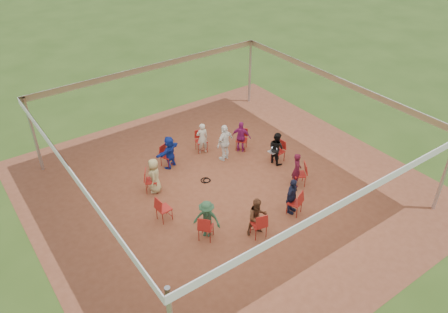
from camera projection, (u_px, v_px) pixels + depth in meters
ground at (226, 188)px, 15.67m from camera, size 80.00×80.00×0.00m
dirt_patch at (226, 187)px, 15.67m from camera, size 13.00×13.00×0.00m
tent at (226, 130)px, 14.36m from camera, size 10.33×10.33×3.00m
chair_0 at (278, 151)px, 16.83m from camera, size 0.47×0.45×0.90m
chair_1 at (242, 140)px, 17.55m from camera, size 0.61×0.61×0.90m
chair_2 at (201, 141)px, 17.45m from camera, size 0.51×0.53×0.90m
chair_3 at (167, 156)px, 16.58m from camera, size 0.56×0.57×0.90m
chair_4 at (151, 181)px, 15.26m from camera, size 0.59×0.59×0.90m
chair_5 at (164, 209)px, 14.01m from camera, size 0.47×0.45×0.90m
chair_6 at (206, 227)px, 13.29m from camera, size 0.61×0.61×0.90m
chair_7 at (259, 224)px, 13.39m from camera, size 0.51×0.53×0.90m
chair_8 at (295, 203)px, 14.26m from camera, size 0.56×0.57×0.90m
chair_9 at (300, 174)px, 15.58m from camera, size 0.59×0.59×0.90m
person_seated_0 at (276, 148)px, 16.65m from camera, size 0.42×0.67×1.31m
person_seated_1 at (241, 137)px, 17.33m from camera, size 0.80×0.84×1.31m
person_seated_2 at (202, 138)px, 17.24m from camera, size 0.54×0.42×1.31m
person_seated_3 at (170, 152)px, 16.41m from camera, size 1.30×0.89×1.31m
person_seated_4 at (154, 176)px, 15.15m from camera, size 0.64×0.74×1.31m
person_seated_5 at (207, 219)px, 13.27m from camera, size 0.87×0.92×1.31m
person_seated_6 at (257, 217)px, 13.37m from camera, size 0.71×0.51×1.31m
person_seated_7 at (292, 196)px, 14.20m from camera, size 0.86×0.66×1.31m
person_seated_8 at (297, 170)px, 15.45m from camera, size 0.52×0.57×1.31m
standing_person at (225, 142)px, 16.79m from camera, size 0.98×0.67×1.52m
cable_coil at (206, 180)px, 15.99m from camera, size 0.40×0.40×0.03m
laptop at (273, 150)px, 16.59m from camera, size 0.28×0.34×0.22m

